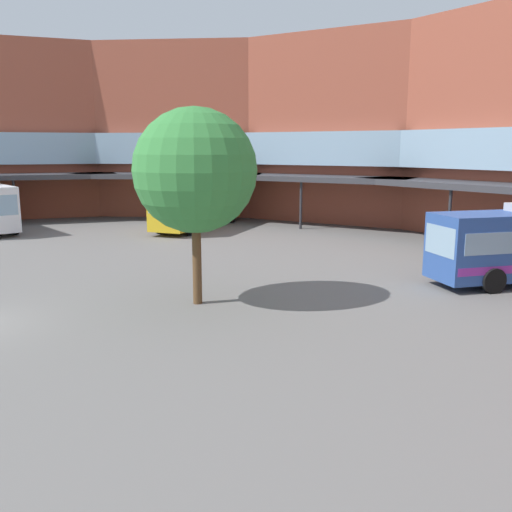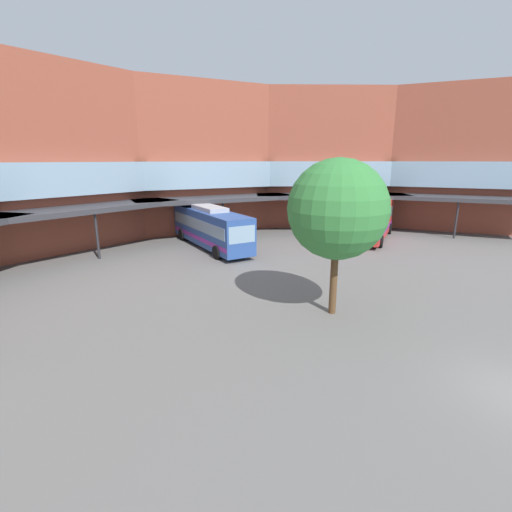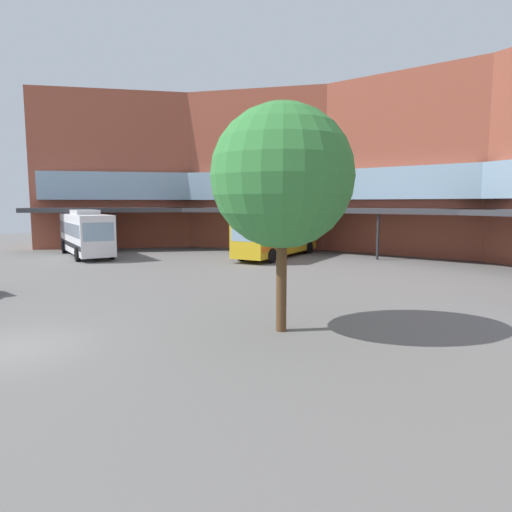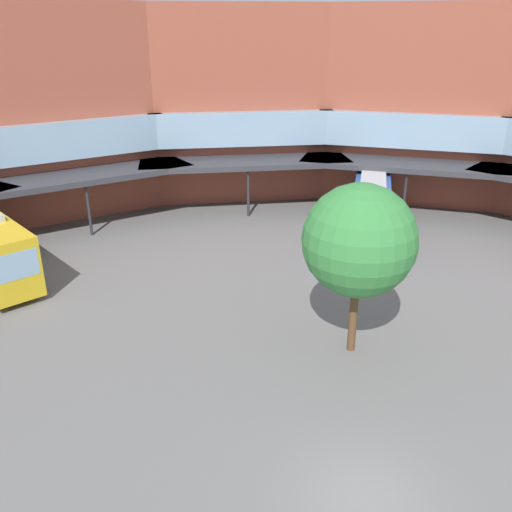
{
  "view_description": "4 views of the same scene",
  "coord_description": "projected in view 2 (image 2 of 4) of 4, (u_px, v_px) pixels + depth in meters",
  "views": [
    {
      "loc": [
        20.94,
        -2.42,
        6.16
      ],
      "look_at": [
        1.74,
        11.26,
        1.52
      ],
      "focal_mm": 38.96,
      "sensor_mm": 36.0,
      "label": 1
    },
    {
      "loc": [
        -13.82,
        0.07,
        7.56
      ],
      "look_at": [
        0.71,
        11.97,
        2.63
      ],
      "focal_mm": 25.9,
      "sensor_mm": 36.0,
      "label": 2
    },
    {
      "loc": [
        15.04,
        0.49,
        4.38
      ],
      "look_at": [
        -2.84,
        9.7,
        2.0
      ],
      "focal_mm": 31.26,
      "sensor_mm": 36.0,
      "label": 3
    },
    {
      "loc": [
        -5.13,
        -11.87,
        13.46
      ],
      "look_at": [
        -1.55,
        12.62,
        2.9
      ],
      "focal_mm": 38.01,
      "sensor_mm": 36.0,
      "label": 4
    }
  ],
  "objects": [
    {
      "name": "station_building",
      "position": [
        125.0,
        164.0,
        24.17
      ],
      "size": [
        75.24,
        37.1,
        15.08
      ],
      "color": "#9E4C38",
      "rests_on": "ground"
    },
    {
      "name": "plaza_tree",
      "position": [
        338.0,
        210.0,
        17.45
      ],
      "size": [
        4.8,
        4.8,
        7.67
      ],
      "color": "brown",
      "rests_on": "ground"
    },
    {
      "name": "bus_3",
      "position": [
        373.0,
        219.0,
        35.61
      ],
      "size": [
        10.38,
        4.86,
        3.97
      ],
      "rotation": [
        0.0,
        0.0,
        3.38
      ],
      "color": "red",
      "rests_on": "ground"
    },
    {
      "name": "bus_0",
      "position": [
        210.0,
        227.0,
        32.32
      ],
      "size": [
        6.47,
        12.0,
        3.64
      ],
      "rotation": [
        0.0,
        0.0,
        4.36
      ],
      "color": "#2D519E",
      "rests_on": "ground"
    }
  ]
}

